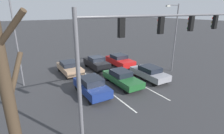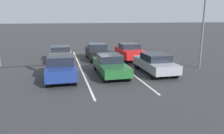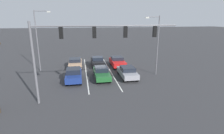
{
  "view_description": "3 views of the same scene",
  "coord_description": "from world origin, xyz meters",
  "views": [
    {
      "loc": [
        8.72,
        17.74,
        6.92
      ],
      "look_at": [
        0.89,
        4.69,
        1.94
      ],
      "focal_mm": 28.0,
      "sensor_mm": 36.0,
      "label": 1
    },
    {
      "loc": [
        3.25,
        19.29,
        3.99
      ],
      "look_at": [
        0.41,
        7.58,
        1.2
      ],
      "focal_mm": 35.0,
      "sensor_mm": 36.0,
      "label": 2
    },
    {
      "loc": [
        2.33,
        25.41,
        7.25
      ],
      "look_at": [
        -1.31,
        5.53,
        1.59
      ],
      "focal_mm": 28.0,
      "sensor_mm": 36.0,
      "label": 3
    }
  ],
  "objects": [
    {
      "name": "ground_plane",
      "position": [
        0.0,
        0.0,
        0.0
      ],
      "size": [
        240.0,
        240.0,
        0.0
      ],
      "primitive_type": "plane",
      "color": "#333335"
    },
    {
      "name": "street_lamp_right_shoulder",
      "position": [
        7.83,
        0.13,
        4.8
      ],
      "size": [
        2.14,
        0.24,
        8.31
      ],
      "color": "slate",
      "rests_on": "ground_plane"
    },
    {
      "name": "car_tan_rightlane_second",
      "position": [
        3.18,
        -0.79,
        0.74
      ],
      "size": [
        1.9,
        4.24,
        1.39
      ],
      "color": "tan",
      "rests_on": "ground_plane"
    },
    {
      "name": "traffic_signal_gantry",
      "position": [
        1.84,
        10.45,
        5.42
      ],
      "size": [
        12.53,
        0.37,
        7.04
      ],
      "color": "slate",
      "rests_on": "ground_plane"
    },
    {
      "name": "car_red_leftlane_second",
      "position": [
        -3.2,
        -0.16,
        0.78
      ],
      "size": [
        1.93,
        4.21,
        1.5
      ],
      "color": "red",
      "rests_on": "ground_plane"
    },
    {
      "name": "street_lamp_left_shoulder",
      "position": [
        -7.22,
        4.58,
        4.38
      ],
      "size": [
        1.91,
        0.24,
        7.56
      ],
      "color": "slate",
      "rests_on": "ground_plane"
    },
    {
      "name": "car_navy_rightlane_front",
      "position": [
        3.24,
        5.27,
        0.81
      ],
      "size": [
        1.81,
        4.15,
        1.58
      ],
      "color": "navy",
      "rests_on": "ground_plane"
    },
    {
      "name": "car_gray_leftlane_front",
      "position": [
        -3.34,
        5.19,
        0.75
      ],
      "size": [
        1.81,
        4.33,
        1.43
      ],
      "color": "gray",
      "rests_on": "ground_plane"
    },
    {
      "name": "car_darkgreen_midlane_front",
      "position": [
        -0.11,
        4.87,
        0.73
      ],
      "size": [
        1.76,
        4.67,
        1.42
      ],
      "color": "#1E5928",
      "rests_on": "ground_plane"
    },
    {
      "name": "lane_stripe_center_divider",
      "position": [
        1.7,
        1.73,
        0.01
      ],
      "size": [
        0.12,
        15.46,
        0.01
      ],
      "primitive_type": "cube",
      "color": "silver",
      "rests_on": "ground_plane"
    },
    {
      "name": "lane_stripe_left_divider",
      "position": [
        -1.7,
        1.73,
        0.01
      ],
      "size": [
        0.12,
        15.46,
        0.01
      ],
      "primitive_type": "cube",
      "color": "silver",
      "rests_on": "ground_plane"
    },
    {
      "name": "car_black_midlane_second",
      "position": [
        -0.2,
        -0.8,
        0.77
      ],
      "size": [
        1.8,
        4.02,
        1.53
      ],
      "color": "black",
      "rests_on": "ground_plane"
    }
  ]
}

